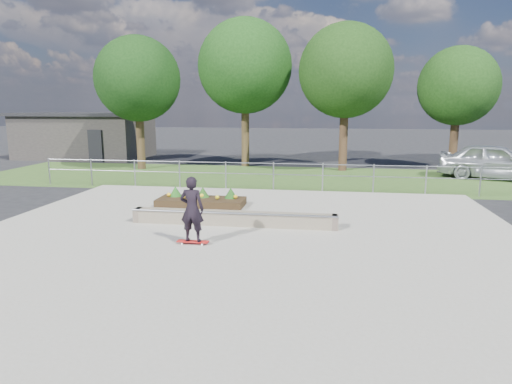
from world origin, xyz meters
TOP-DOWN VIEW (x-y plane):
  - ground at (0.00, 0.00)m, footprint 120.00×120.00m
  - grass_verge at (0.00, 11.00)m, footprint 30.00×8.00m
  - concrete_slab at (0.00, 0.00)m, footprint 15.00×15.00m
  - fence at (0.00, 7.50)m, footprint 20.06×0.06m
  - building at (-14.00, 18.00)m, footprint 8.40×5.40m
  - tree_far_left at (-8.00, 13.00)m, footprint 4.55×4.55m
  - tree_mid_left at (-2.50, 15.00)m, footprint 5.25×5.25m
  - tree_mid_right at (3.00, 14.00)m, footprint 4.90×4.90m
  - tree_far_right at (9.00, 15.50)m, footprint 4.20×4.20m
  - grind_ledge at (-0.50, 1.70)m, footprint 6.00×0.44m
  - planter_bed at (-2.13, 4.17)m, footprint 3.00×1.20m
  - skateboarder at (-1.13, -0.26)m, footprint 0.80×0.40m
  - parked_car at (10.09, 12.18)m, footprint 5.43×3.55m

SIDE VIEW (x-z plane):
  - ground at x=0.00m, z-range 0.00..0.00m
  - grass_verge at x=0.00m, z-range 0.00..0.02m
  - concrete_slab at x=0.00m, z-range 0.00..0.06m
  - planter_bed at x=-2.13m, z-range -0.06..0.55m
  - grind_ledge at x=-0.50m, z-range 0.05..0.48m
  - fence at x=0.00m, z-range 0.17..1.37m
  - parked_car at x=10.09m, z-range 0.00..1.72m
  - skateboarder at x=-1.13m, z-range 0.09..1.82m
  - building at x=-14.00m, z-range 0.01..3.01m
  - tree_far_right at x=9.00m, z-range 1.18..7.78m
  - tree_far_left at x=-8.00m, z-range 1.28..8.43m
  - tree_mid_right at x=3.00m, z-range 1.38..9.08m
  - tree_mid_left at x=-2.50m, z-range 1.48..9.73m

